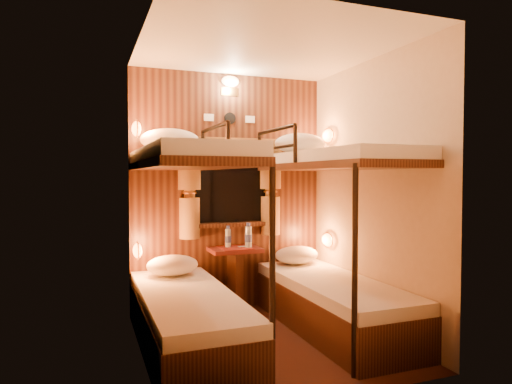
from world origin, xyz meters
name	(u,v)px	position (x,y,z in m)	size (l,w,h in m)	color
floor	(267,341)	(0.00, 0.00, 0.00)	(2.10, 2.10, 0.00)	#38190F
ceiling	(267,47)	(0.00, 0.00, 2.40)	(2.10, 2.10, 0.00)	silver
wall_back	(229,192)	(0.00, 1.05, 1.20)	(2.40, 2.40, 0.00)	#C6B293
wall_front	(333,203)	(0.00, -1.05, 1.20)	(2.40, 2.40, 0.00)	#C6B293
wall_left	(142,198)	(-1.00, 0.00, 1.20)	(2.40, 2.40, 0.00)	#C6B293
wall_right	(371,194)	(1.00, 0.00, 1.20)	(2.40, 2.40, 0.00)	#C6B293
back_panel	(229,192)	(0.00, 1.04, 1.20)	(2.00, 0.03, 2.40)	black
bunk_left	(187,279)	(-0.65, 0.07, 0.56)	(0.72, 1.90, 1.82)	black
bunk_right	(332,267)	(0.65, 0.07, 0.56)	(0.72, 1.90, 1.82)	black
window	(230,194)	(0.00, 1.00, 1.18)	(1.00, 0.12, 0.79)	black
curtains	(231,186)	(0.00, 0.97, 1.26)	(1.10, 0.22, 1.00)	olive
back_fixtures	(230,89)	(0.00, 1.00, 2.25)	(0.54, 0.09, 0.48)	black
reading_lamps	(240,189)	(0.00, 0.70, 1.24)	(2.00, 0.20, 1.25)	orange
table	(235,271)	(0.00, 0.85, 0.41)	(0.50, 0.34, 0.66)	maroon
bottle_left	(228,238)	(-0.06, 0.89, 0.74)	(0.06, 0.06, 0.22)	#99BFE5
bottle_right	(248,237)	(0.13, 0.82, 0.76)	(0.07, 0.07, 0.25)	#99BFE5
sachet_a	(242,247)	(0.08, 0.88, 0.65)	(0.08, 0.06, 0.01)	silver
sachet_b	(242,246)	(0.10, 0.94, 0.65)	(0.06, 0.05, 0.00)	silver
pillow_lower_left	(172,265)	(-0.65, 0.70, 0.55)	(0.47, 0.34, 0.18)	silver
pillow_lower_right	(297,255)	(0.65, 0.79, 0.55)	(0.47, 0.33, 0.18)	silver
pillow_upper_left	(170,140)	(-0.65, 0.78, 1.69)	(0.55, 0.39, 0.21)	silver
pillow_upper_right	(300,144)	(0.65, 0.72, 1.69)	(0.53, 0.38, 0.21)	silver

